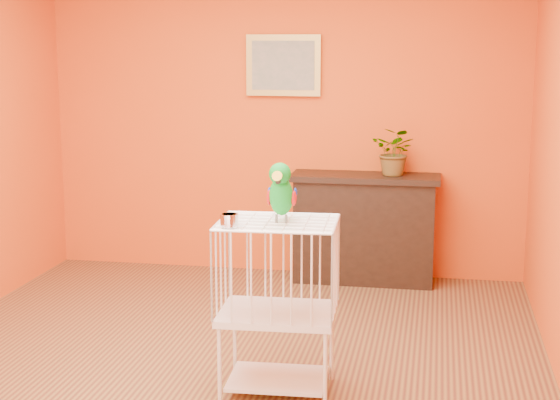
# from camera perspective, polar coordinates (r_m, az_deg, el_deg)

# --- Properties ---
(ground) EXTENTS (4.50, 4.50, 0.00)m
(ground) POSITION_cam_1_polar(r_m,az_deg,el_deg) (5.33, -4.14, -10.97)
(ground) COLOR brown
(ground) RESTS_ON ground
(room_shell) EXTENTS (4.50, 4.50, 4.50)m
(room_shell) POSITION_cam_1_polar(r_m,az_deg,el_deg) (4.97, -4.38, 6.25)
(room_shell) COLOR #D94F14
(room_shell) RESTS_ON ground
(console_cabinet) EXTENTS (1.20, 0.43, 0.89)m
(console_cabinet) POSITION_cam_1_polar(r_m,az_deg,el_deg) (7.02, 5.62, -1.88)
(console_cabinet) COLOR black
(console_cabinet) RESTS_ON ground
(potted_plant) EXTENTS (0.46, 0.49, 0.30)m
(potted_plant) POSITION_cam_1_polar(r_m,az_deg,el_deg) (6.92, 7.69, 2.88)
(potted_plant) COLOR #26722D
(potted_plant) RESTS_ON console_cabinet
(framed_picture) EXTENTS (0.62, 0.04, 0.50)m
(framed_picture) POSITION_cam_1_polar(r_m,az_deg,el_deg) (7.13, 0.22, 8.94)
(framed_picture) COLOR #B89741
(framed_picture) RESTS_ON room_shell
(birdcage) EXTENTS (0.66, 0.52, 0.98)m
(birdcage) POSITION_cam_1_polar(r_m,az_deg,el_deg) (4.79, -0.16, -6.99)
(birdcage) COLOR silver
(birdcage) RESTS_ON ground
(feed_cup) EXTENTS (0.10, 0.10, 0.07)m
(feed_cup) POSITION_cam_1_polar(r_m,az_deg,el_deg) (4.52, -3.39, -1.35)
(feed_cup) COLOR silver
(feed_cup) RESTS_ON birdcage
(parrot) EXTENTS (0.16, 0.30, 0.34)m
(parrot) POSITION_cam_1_polar(r_m,az_deg,el_deg) (4.60, 0.08, 0.55)
(parrot) COLOR #59544C
(parrot) RESTS_ON birdcage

